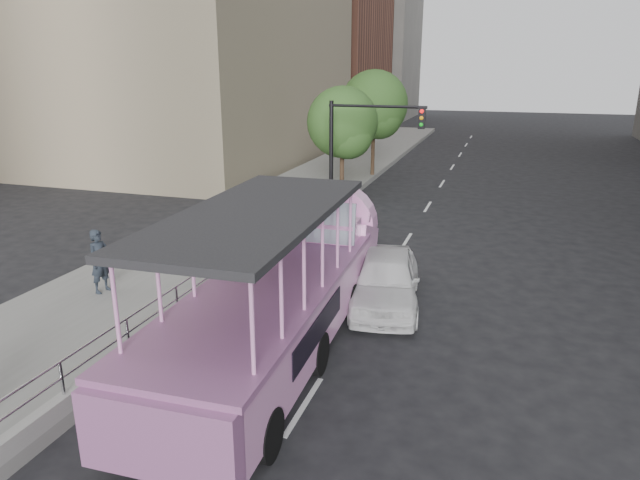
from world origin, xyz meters
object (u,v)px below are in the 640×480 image
pedestrian_near (100,261)px  street_tree_far (375,107)px  street_tree_near (344,125)px  duck_boat (284,289)px  traffic_signal (358,142)px  car (386,279)px  parking_sign (256,230)px

pedestrian_near → street_tree_far: (3.31, 20.66, 3.07)m
street_tree_near → street_tree_far: 6.02m
duck_boat → traffic_signal: (-1.27, 11.92, 2.10)m
car → traffic_signal: (-3.20, 8.93, 2.71)m
street_tree_far → car: bearing=-75.9°
parking_sign → street_tree_far: (-0.52, 18.22, 2.46)m
pedestrian_near → traffic_signal: (4.71, 11.23, 2.26)m
parking_sign → street_tree_near: (-0.72, 12.22, 1.97)m
duck_boat → street_tree_near: 15.80m
pedestrian_near → street_tree_near: bearing=-2.3°
pedestrian_near → parking_sign: size_ratio=0.63×
car → parking_sign: (-4.09, 0.14, 1.06)m
car → street_tree_far: street_tree_far is taller
duck_boat → street_tree_near: bearing=100.6°
duck_boat → pedestrian_near: bearing=173.4°
car → street_tree_far: 19.25m
pedestrian_near → parking_sign: 4.58m
parking_sign → car: bearing=-2.0°
duck_boat → parking_sign: 3.83m
parking_sign → traffic_signal: size_ratio=0.57×
parking_sign → traffic_signal: (0.88, 8.79, 1.65)m
street_tree_far → duck_boat: bearing=-82.9°
car → street_tree_far: bearing=94.9°
duck_boat → car: (1.93, 2.99, -0.61)m
pedestrian_near → street_tree_far: street_tree_far is taller
traffic_signal → street_tree_near: street_tree_near is taller
pedestrian_near → street_tree_near: (3.11, 14.66, 2.58)m
pedestrian_near → traffic_signal: traffic_signal is taller
car → duck_boat: bearing=-132.0°
street_tree_far → traffic_signal: bearing=-81.6°
duck_boat → car: 3.61m
duck_boat → parking_sign: bearing=124.6°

